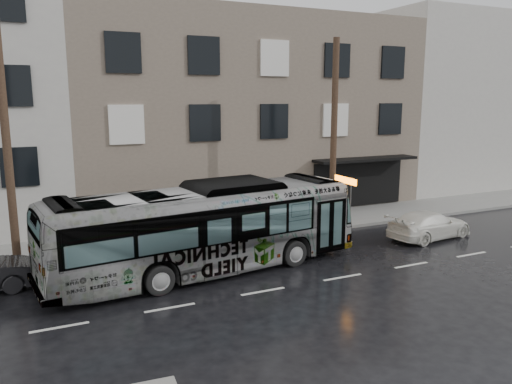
# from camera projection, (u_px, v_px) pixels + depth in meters

# --- Properties ---
(ground) EXTENTS (120.00, 120.00, 0.00)m
(ground) POSITION_uv_depth(u_px,v_px,m) (235.00, 269.00, 19.00)
(ground) COLOR black
(ground) RESTS_ON ground
(sidewalk) EXTENTS (90.00, 3.60, 0.15)m
(sidewalk) POSITION_uv_depth(u_px,v_px,m) (195.00, 235.00, 23.36)
(sidewalk) COLOR gray
(sidewalk) RESTS_ON ground
(building_taupe) EXTENTS (20.00, 12.00, 11.00)m
(building_taupe) POSITION_uv_depth(u_px,v_px,m) (231.00, 112.00, 31.37)
(building_taupe) COLOR #7B6D5F
(building_taupe) RESTS_ON ground
(building_filler) EXTENTS (18.00, 12.00, 12.00)m
(building_filler) POSITION_uv_depth(u_px,v_px,m) (456.00, 103.00, 39.08)
(building_filler) COLOR #BAB8B0
(building_filler) RESTS_ON ground
(utility_pole_front) EXTENTS (0.30, 0.30, 9.00)m
(utility_pole_front) POSITION_uv_depth(u_px,v_px,m) (334.00, 135.00, 23.75)
(utility_pole_front) COLOR #4B3525
(utility_pole_front) RESTS_ON sidewalk
(utility_pole_rear) EXTENTS (0.30, 0.30, 9.00)m
(utility_pole_rear) POSITION_uv_depth(u_px,v_px,m) (7.00, 147.00, 18.00)
(utility_pole_rear) COLOR #4B3525
(utility_pole_rear) RESTS_ON sidewalk
(sign_post) EXTENTS (0.06, 0.06, 2.40)m
(sign_post) POSITION_uv_depth(u_px,v_px,m) (350.00, 201.00, 24.82)
(sign_post) COLOR slate
(sign_post) RESTS_ON sidewalk
(bus) EXTENTS (12.21, 4.23, 3.33)m
(bus) POSITION_uv_depth(u_px,v_px,m) (206.00, 229.00, 18.38)
(bus) COLOR #B2B2B2
(bus) RESTS_ON ground
(white_sedan) EXTENTS (4.60, 2.34, 1.28)m
(white_sedan) POSITION_uv_depth(u_px,v_px,m) (429.00, 225.00, 23.02)
(white_sedan) COLOR silver
(white_sedan) RESTS_ON ground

